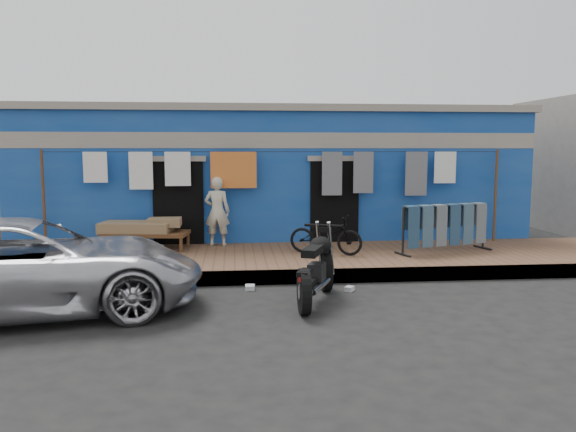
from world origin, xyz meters
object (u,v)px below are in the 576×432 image
object	(u,v)px
motorcycle	(316,265)
bicycle	(326,230)
jeans_rack	(445,227)
seated_person	(217,211)
charpoy	(146,234)
car	(27,265)

from	to	relation	value
motorcycle	bicycle	bearing A→B (deg)	99.43
motorcycle	jeans_rack	xyz separation A→B (m)	(3.05, 2.62, 0.18)
seated_person	bicycle	world-z (taller)	seated_person
seated_person	bicycle	bearing A→B (deg)	160.73
bicycle	charpoy	xyz separation A→B (m)	(-3.70, 0.91, -0.17)
bicycle	jeans_rack	size ratio (longest dim) A/B	0.69
car	bicycle	size ratio (longest dim) A/B	3.39
seated_person	charpoy	distance (m)	1.59
car	bicycle	world-z (taller)	car
seated_person	jeans_rack	bearing A→B (deg)	174.75
charpoy	jeans_rack	world-z (taller)	jeans_rack
car	jeans_rack	xyz separation A→B (m)	(7.26, 2.85, 0.05)
bicycle	motorcycle	xyz separation A→B (m)	(-0.59, -2.64, -0.16)
seated_person	motorcycle	size ratio (longest dim) A/B	0.80
car	motorcycle	bearing A→B (deg)	-98.55
car	bicycle	distance (m)	5.58
motorcycle	jeans_rack	world-z (taller)	jeans_rack
car	motorcycle	distance (m)	4.22
seated_person	charpoy	xyz separation A→B (m)	(-1.50, -0.29, -0.44)
motorcycle	car	bearing A→B (deg)	-154.95
charpoy	jeans_rack	size ratio (longest dim) A/B	0.91
charpoy	seated_person	bearing A→B (deg)	11.07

